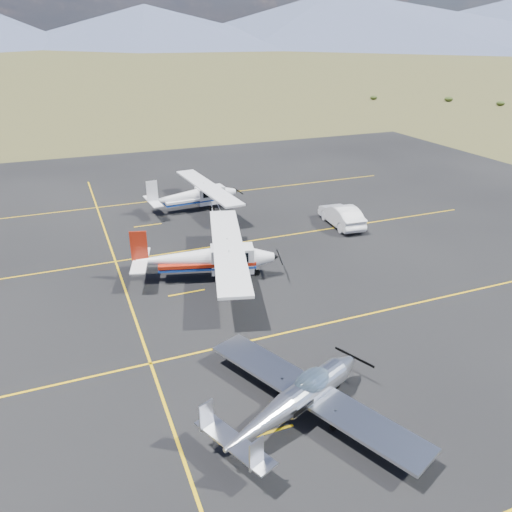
{
  "coord_description": "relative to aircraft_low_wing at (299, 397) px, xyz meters",
  "views": [
    {
      "loc": [
        -8.31,
        -15.68,
        12.73
      ],
      "look_at": [
        0.91,
        7.29,
        1.6
      ],
      "focal_mm": 35.0,
      "sensor_mm": 36.0,
      "label": 1
    }
  ],
  "objects": [
    {
      "name": "ground",
      "position": [
        1.69,
        3.27,
        -0.97
      ],
      "size": [
        1600.0,
        1600.0,
        0.0
      ],
      "primitive_type": "plane",
      "color": "#383D1C",
      "rests_on": "ground"
    },
    {
      "name": "apron",
      "position": [
        1.69,
        10.27,
        -0.97
      ],
      "size": [
        72.0,
        72.0,
        0.02
      ],
      "primitive_type": "cube",
      "color": "black",
      "rests_on": "ground"
    },
    {
      "name": "aircraft_low_wing",
      "position": [
        0.0,
        0.0,
        0.0
      ],
      "size": [
        6.95,
        9.1,
        2.03
      ],
      "rotation": [
        0.0,
        0.0,
        0.41
      ],
      "color": "silver",
      "rests_on": "apron"
    },
    {
      "name": "aircraft_cessna",
      "position": [
        0.26,
        12.02,
        0.36
      ],
      "size": [
        7.87,
        11.82,
        3.0
      ],
      "rotation": [
        0.0,
        0.0,
        -0.27
      ],
      "color": "white",
      "rests_on": "apron"
    },
    {
      "name": "aircraft_plain",
      "position": [
        2.83,
        23.87,
        0.24
      ],
      "size": [
        6.5,
        10.81,
        2.73
      ],
      "rotation": [
        0.0,
        0.0,
        0.08
      ],
      "color": "white",
      "rests_on": "apron"
    },
    {
      "name": "sedan",
      "position": [
        11.61,
        16.57,
        -0.19
      ],
      "size": [
        1.98,
        4.76,
        1.53
      ],
      "primitive_type": "imported",
      "rotation": [
        0.0,
        0.0,
        3.06
      ],
      "color": "silver",
      "rests_on": "apron"
    }
  ]
}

